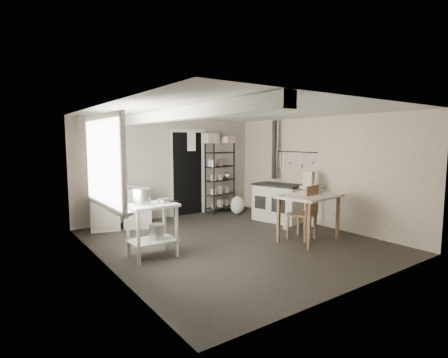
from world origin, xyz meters
TOP-DOWN VIEW (x-y plane):
  - floor at (0.00, 0.00)m, footprint 5.00×5.00m
  - ceiling at (0.00, 0.00)m, footprint 5.00×5.00m
  - wall_back at (0.00, 2.50)m, footprint 4.50×0.02m
  - wall_front at (0.00, -2.50)m, footprint 4.50×0.02m
  - wall_left at (-2.25, 0.00)m, footprint 0.02×5.00m
  - wall_right at (2.25, 0.00)m, footprint 0.02×5.00m
  - window at (-2.22, 0.20)m, footprint 0.12×1.76m
  - doorway at (0.45, 2.47)m, footprint 0.96×0.10m
  - ceiling_beam at (-1.20, 0.00)m, footprint 0.18×5.00m
  - wallpaper_panel at (2.24, 0.00)m, footprint 0.01×5.00m
  - utensil_rail at (2.19, 0.60)m, footprint 0.06×1.20m
  - prep_table at (-1.54, 0.04)m, footprint 0.74×0.54m
  - stockpot at (-1.69, 0.05)m, footprint 0.33×0.33m
  - saucepan at (-1.36, -0.00)m, footprint 0.23×0.23m
  - bucket at (-1.48, 0.02)m, footprint 0.30×0.30m
  - base_cabinets at (-1.33, 2.10)m, footprint 1.35×0.85m
  - mixing_bowl at (-1.24, 2.08)m, footprint 0.36×0.36m
  - counter_cup at (-1.64, 1.96)m, footprint 0.13×0.13m
  - shelf_rack at (1.29, 2.31)m, footprint 0.88×0.52m
  - shelf_jar at (0.98, 2.32)m, footprint 0.12×0.12m
  - storage_box_a at (1.04, 2.36)m, footprint 0.38×0.34m
  - storage_box_b at (1.51, 2.27)m, footprint 0.29×0.27m
  - stove at (1.77, 0.70)m, footprint 0.82×1.17m
  - stovepipe at (2.04, 1.13)m, footprint 0.14×0.14m
  - side_ledge at (1.95, -0.13)m, footprint 0.61×0.39m
  - oats_box at (1.84, -0.10)m, footprint 0.16×0.22m
  - work_table at (1.11, -0.77)m, footprint 1.22×0.94m
  - table_cup at (1.36, -0.84)m, footprint 0.12×0.12m
  - chair at (1.09, -0.62)m, footprint 0.49×0.51m
  - flour_sack at (1.48, 1.81)m, footprint 0.42×0.38m
  - floor_crock at (1.40, 0.07)m, footprint 0.15×0.15m

SIDE VIEW (x-z plane):
  - floor at x=0.00m, z-range 0.00..0.00m
  - floor_crock at x=1.40m, z-range 0.00..0.15m
  - flour_sack at x=1.48m, z-range 0.02..0.46m
  - work_table at x=1.11m, z-range -0.04..0.80m
  - bucket at x=-1.48m, z-range 0.25..0.52m
  - prep_table at x=-1.54m, z-range -0.02..0.82m
  - side_ledge at x=1.95m, z-range -0.01..0.87m
  - stove at x=1.77m, z-range 0.02..0.86m
  - base_cabinets at x=-1.33m, z-range 0.05..0.87m
  - chair at x=1.09m, z-range -0.02..0.99m
  - table_cup at x=1.36m, z-range 0.76..0.84m
  - saucepan at x=-1.36m, z-range 0.80..0.90m
  - stockpot at x=-1.69m, z-range 0.80..1.08m
  - shelf_rack at x=1.29m, z-range 0.08..1.82m
  - mixing_bowl at x=-1.24m, z-range 0.92..0.99m
  - counter_cup at x=-1.64m, z-range 0.92..1.02m
  - doorway at x=0.45m, z-range -0.04..2.04m
  - oats_box at x=1.84m, z-range 0.86..1.16m
  - wall_back at x=0.00m, z-range 0.00..2.30m
  - wall_front at x=0.00m, z-range 0.00..2.30m
  - wall_left at x=-2.25m, z-range 0.00..2.30m
  - wall_right at x=2.25m, z-range 0.00..2.30m
  - wallpaper_panel at x=2.24m, z-range 0.00..2.30m
  - shelf_jar at x=0.98m, z-range 1.27..1.47m
  - window at x=-2.22m, z-range 0.86..2.14m
  - utensil_rail at x=2.19m, z-range 1.33..1.77m
  - stovepipe at x=2.04m, z-range 0.82..2.36m
  - storage_box_b at x=1.51m, z-range 1.91..2.07m
  - storage_box_a at x=1.04m, z-range 1.89..2.13m
  - ceiling_beam at x=-1.20m, z-range 2.11..2.29m
  - ceiling at x=0.00m, z-range 2.30..2.30m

